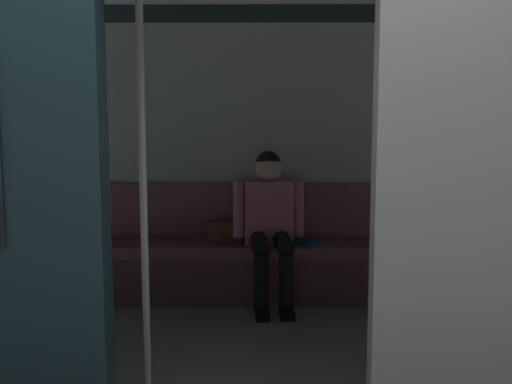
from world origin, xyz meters
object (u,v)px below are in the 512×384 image
(bench_seat, at_px, (250,257))
(person_seated, at_px, (269,218))
(train_car, at_px, (233,104))
(handbag, at_px, (225,232))
(book, at_px, (307,242))
(grab_pole_door, at_px, (144,199))

(bench_seat, relative_size, person_seated, 2.14)
(train_car, distance_m, person_seated, 1.36)
(handbag, bearing_deg, person_seated, 162.32)
(book, xyz_separation_m, grab_pole_door, (0.93, 1.87, 0.61))
(handbag, bearing_deg, train_car, 96.05)
(bench_seat, distance_m, book, 0.47)
(person_seated, relative_size, handbag, 4.57)
(bench_seat, relative_size, handbag, 9.79)
(train_car, xyz_separation_m, book, (-0.53, -1.10, -1.07))
(train_car, bearing_deg, grab_pole_door, 62.59)
(bench_seat, xyz_separation_m, person_seated, (-0.15, 0.05, 0.33))
(person_seated, height_order, grab_pole_door, grab_pole_door)
(book, relative_size, grab_pole_door, 0.10)
(grab_pole_door, bearing_deg, person_seated, -109.34)
(grab_pole_door, bearing_deg, train_car, -117.41)
(train_car, bearing_deg, handbag, -83.95)
(book, bearing_deg, person_seated, -18.70)
(bench_seat, xyz_separation_m, handbag, (0.20, -0.06, 0.19))
(person_seated, height_order, handbag, person_seated)
(bench_seat, bearing_deg, grab_pole_door, 75.46)
(train_car, xyz_separation_m, bench_seat, (-0.08, -1.08, -1.19))
(train_car, distance_m, bench_seat, 1.61)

